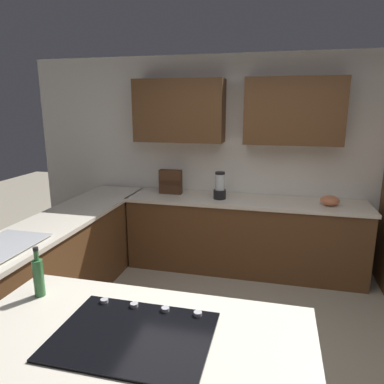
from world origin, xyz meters
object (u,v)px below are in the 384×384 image
(cooktop, at_px, (134,335))
(oil_bottle, at_px, (38,276))
(blender, at_px, (220,187))
(spice_rack, at_px, (171,182))
(mixing_bowl, at_px, (330,200))

(cooktop, relative_size, oil_bottle, 2.50)
(blender, relative_size, oil_bottle, 1.08)
(blender, relative_size, spice_rack, 1.07)
(spice_rack, bearing_deg, blender, 170.08)
(blender, bearing_deg, spice_rack, -9.92)
(oil_bottle, bearing_deg, mixing_bowl, -127.65)
(spice_rack, bearing_deg, mixing_bowl, 176.58)
(cooktop, relative_size, mixing_bowl, 3.63)
(oil_bottle, bearing_deg, cooktop, 161.68)
(blender, distance_m, oil_bottle, 2.57)
(spice_rack, distance_m, oil_bottle, 2.59)
(oil_bottle, bearing_deg, spice_rack, -90.28)
(blender, height_order, mixing_bowl, blender)
(cooktop, distance_m, blender, 2.71)
(spice_rack, xyz_separation_m, oil_bottle, (0.01, 2.59, -0.03))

